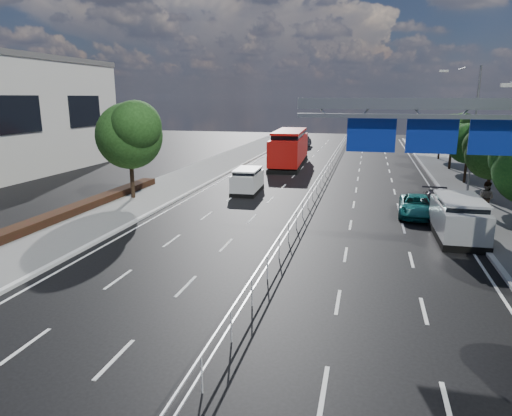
% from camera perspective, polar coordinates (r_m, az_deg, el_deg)
% --- Properties ---
extents(ground, '(160.00, 160.00, 0.00)m').
position_cam_1_polar(ground, '(12.41, -5.34, -19.91)').
color(ground, black).
rests_on(ground, ground).
extents(median_fence, '(0.05, 85.00, 1.02)m').
position_cam_1_polar(median_fence, '(33.04, 7.45, 2.53)').
color(median_fence, silver).
rests_on(median_fence, ground).
extents(overhead_gantry, '(10.24, 0.38, 7.45)m').
position_cam_1_polar(overhead_gantry, '(20.09, 23.33, 9.02)').
color(overhead_gantry, gray).
rests_on(overhead_gantry, ground).
extents(streetlight_far, '(2.78, 2.40, 9.00)m').
position_cam_1_polar(streetlight_far, '(36.45, 25.24, 9.83)').
color(streetlight_far, gray).
rests_on(streetlight_far, ground).
extents(near_tree_back, '(4.84, 4.51, 6.69)m').
position_cam_1_polar(near_tree_back, '(31.80, -15.51, 9.16)').
color(near_tree_back, black).
rests_on(near_tree_back, ground).
extents(far_tree_e, '(3.63, 3.38, 5.13)m').
position_cam_1_polar(far_tree_e, '(32.81, 27.55, 6.38)').
color(far_tree_e, black).
rests_on(far_tree_e, ground).
extents(far_tree_f, '(3.52, 3.28, 5.02)m').
position_cam_1_polar(far_tree_f, '(40.11, 25.10, 7.61)').
color(far_tree_f, black).
rests_on(far_tree_f, ground).
extents(far_tree_g, '(3.96, 3.69, 5.45)m').
position_cam_1_polar(far_tree_g, '(47.45, 23.46, 8.84)').
color(far_tree_g, black).
rests_on(far_tree_g, ground).
extents(far_tree_h, '(3.41, 3.18, 4.91)m').
position_cam_1_polar(far_tree_h, '(54.87, 22.17, 9.12)').
color(far_tree_h, black).
rests_on(far_tree_h, ground).
extents(white_minivan, '(1.96, 4.18, 1.78)m').
position_cam_1_polar(white_minivan, '(33.55, -1.08, 3.42)').
color(white_minivan, black).
rests_on(white_minivan, ground).
extents(red_bus, '(3.50, 12.14, 3.59)m').
position_cam_1_polar(red_bus, '(47.14, 4.20, 7.59)').
color(red_bus, black).
rests_on(red_bus, ground).
extents(near_car_silver, '(2.33, 4.94, 1.63)m').
position_cam_1_polar(near_car_silver, '(47.51, 3.50, 6.37)').
color(near_car_silver, '#ADB1B5').
rests_on(near_car_silver, ground).
extents(near_car_dark, '(1.99, 4.94, 1.60)m').
position_cam_1_polar(near_car_dark, '(64.80, 5.84, 8.27)').
color(near_car_dark, black).
rests_on(near_car_dark, ground).
extents(silver_minivan, '(2.20, 5.01, 2.07)m').
position_cam_1_polar(silver_minivan, '(24.71, 23.99, -1.18)').
color(silver_minivan, black).
rests_on(silver_minivan, ground).
extents(parked_car_teal, '(2.30, 4.50, 1.22)m').
position_cam_1_polar(parked_car_teal, '(28.53, 19.47, 0.25)').
color(parked_car_teal, '#176867').
rests_on(parked_car_teal, ground).
extents(parked_car_dark, '(2.02, 4.51, 1.28)m').
position_cam_1_polar(parked_car_dark, '(29.70, 21.61, 0.64)').
color(parked_car_dark, black).
rests_on(parked_car_dark, ground).
extents(pedestrian_b, '(1.22, 1.16, 1.98)m').
position_cam_1_polar(pedestrian_b, '(29.76, 26.76, 1.12)').
color(pedestrian_b, gray).
rests_on(pedestrian_b, sidewalk_far).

